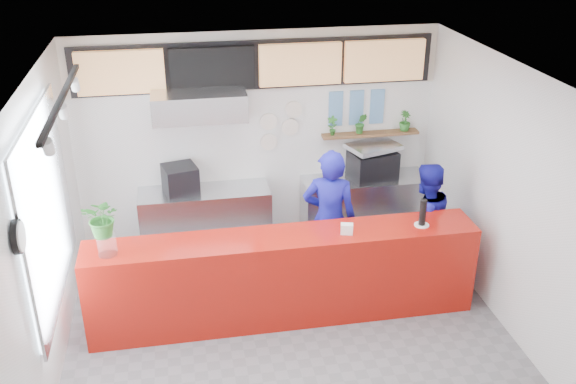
# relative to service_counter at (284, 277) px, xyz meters

# --- Properties ---
(floor) EXTENTS (5.00, 5.00, 0.00)m
(floor) POSITION_rel_service_counter_xyz_m (0.00, -0.40, -0.55)
(floor) COLOR slate
(floor) RESTS_ON ground
(ceiling) EXTENTS (5.00, 5.00, 0.00)m
(ceiling) POSITION_rel_service_counter_xyz_m (0.00, -0.40, 2.45)
(ceiling) COLOR silver
(wall_back) EXTENTS (5.00, 0.00, 5.00)m
(wall_back) POSITION_rel_service_counter_xyz_m (0.00, 2.10, 0.95)
(wall_back) COLOR white
(wall_back) RESTS_ON ground
(wall_left) EXTENTS (0.00, 5.00, 5.00)m
(wall_left) POSITION_rel_service_counter_xyz_m (-2.50, -0.40, 0.95)
(wall_left) COLOR white
(wall_left) RESTS_ON ground
(wall_right) EXTENTS (0.00, 5.00, 5.00)m
(wall_right) POSITION_rel_service_counter_xyz_m (2.50, -0.40, 0.95)
(wall_right) COLOR white
(wall_right) RESTS_ON ground
(service_counter) EXTENTS (4.50, 0.60, 1.10)m
(service_counter) POSITION_rel_service_counter_xyz_m (0.00, 0.00, 0.00)
(service_counter) COLOR #A4140B
(service_counter) RESTS_ON ground
(cream_band) EXTENTS (5.00, 0.02, 0.80)m
(cream_band) POSITION_rel_service_counter_xyz_m (0.00, 2.09, 2.05)
(cream_band) COLOR beige
(cream_band) RESTS_ON wall_back
(prep_bench) EXTENTS (1.80, 0.60, 0.90)m
(prep_bench) POSITION_rel_service_counter_xyz_m (-0.80, 1.80, -0.10)
(prep_bench) COLOR #B2B5BA
(prep_bench) RESTS_ON ground
(panini_oven) EXTENTS (0.52, 0.52, 0.39)m
(panini_oven) POSITION_rel_service_counter_xyz_m (-1.11, 1.80, 0.54)
(panini_oven) COLOR black
(panini_oven) RESTS_ON prep_bench
(extraction_hood) EXTENTS (1.20, 0.70, 0.35)m
(extraction_hood) POSITION_rel_service_counter_xyz_m (-0.80, 1.75, 1.60)
(extraction_hood) COLOR #B2B5BA
(extraction_hood) RESTS_ON ceiling
(hood_lip) EXTENTS (1.20, 0.69, 0.31)m
(hood_lip) POSITION_rel_service_counter_xyz_m (-0.80, 1.75, 1.40)
(hood_lip) COLOR #B2B5BA
(hood_lip) RESTS_ON ceiling
(right_bench) EXTENTS (1.80, 0.60, 0.90)m
(right_bench) POSITION_rel_service_counter_xyz_m (1.50, 1.80, -0.10)
(right_bench) COLOR #B2B5BA
(right_bench) RESTS_ON ground
(espresso_machine) EXTENTS (0.71, 0.56, 0.41)m
(espresso_machine) POSITION_rel_service_counter_xyz_m (1.59, 1.80, 0.55)
(espresso_machine) COLOR black
(espresso_machine) RESTS_ON right_bench
(espresso_tray) EXTENTS (0.82, 0.68, 0.06)m
(espresso_tray) POSITION_rel_service_counter_xyz_m (1.59, 1.80, 0.83)
(espresso_tray) COLOR silver
(espresso_tray) RESTS_ON espresso_machine
(herb_shelf) EXTENTS (1.40, 0.18, 0.04)m
(herb_shelf) POSITION_rel_service_counter_xyz_m (1.60, 2.00, 0.95)
(herb_shelf) COLOR brown
(herb_shelf) RESTS_ON wall_back
(menu_board_far_left) EXTENTS (1.10, 0.10, 0.55)m
(menu_board_far_left) POSITION_rel_service_counter_xyz_m (-1.75, 1.98, 2.00)
(menu_board_far_left) COLOR tan
(menu_board_far_left) RESTS_ON wall_back
(menu_board_mid_left) EXTENTS (1.10, 0.10, 0.55)m
(menu_board_mid_left) POSITION_rel_service_counter_xyz_m (-0.59, 1.98, 2.00)
(menu_board_mid_left) COLOR black
(menu_board_mid_left) RESTS_ON wall_back
(menu_board_mid_right) EXTENTS (1.10, 0.10, 0.55)m
(menu_board_mid_right) POSITION_rel_service_counter_xyz_m (0.57, 1.98, 2.00)
(menu_board_mid_right) COLOR tan
(menu_board_mid_right) RESTS_ON wall_back
(menu_board_far_right) EXTENTS (1.10, 0.10, 0.55)m
(menu_board_far_right) POSITION_rel_service_counter_xyz_m (1.73, 1.98, 2.00)
(menu_board_far_right) COLOR tan
(menu_board_far_right) RESTS_ON wall_back
(soffit) EXTENTS (4.80, 0.04, 0.65)m
(soffit) POSITION_rel_service_counter_xyz_m (0.00, 2.06, 2.00)
(soffit) COLOR black
(soffit) RESTS_ON wall_back
(window_pane) EXTENTS (0.04, 2.20, 1.90)m
(window_pane) POSITION_rel_service_counter_xyz_m (-2.47, -0.10, 1.15)
(window_pane) COLOR silver
(window_pane) RESTS_ON wall_left
(window_frame) EXTENTS (0.03, 2.30, 2.00)m
(window_frame) POSITION_rel_service_counter_xyz_m (-2.45, -0.10, 1.15)
(window_frame) COLOR #B2B5BA
(window_frame) RESTS_ON wall_left
(wall_clock_rim) EXTENTS (0.05, 0.30, 0.30)m
(wall_clock_rim) POSITION_rel_service_counter_xyz_m (-2.46, -1.30, 1.50)
(wall_clock_rim) COLOR black
(wall_clock_rim) RESTS_ON wall_left
(wall_clock_face) EXTENTS (0.02, 0.26, 0.26)m
(wall_clock_face) POSITION_rel_service_counter_xyz_m (-2.43, -1.30, 1.50)
(wall_clock_face) COLOR white
(wall_clock_face) RESTS_ON wall_left
(track_rail) EXTENTS (0.05, 2.40, 0.04)m
(track_rail) POSITION_rel_service_counter_xyz_m (-2.10, -0.40, 2.39)
(track_rail) COLOR black
(track_rail) RESTS_ON ceiling
(dec_plate_a) EXTENTS (0.24, 0.03, 0.24)m
(dec_plate_a) POSITION_rel_service_counter_xyz_m (0.15, 2.07, 1.20)
(dec_plate_a) COLOR silver
(dec_plate_a) RESTS_ON wall_back
(dec_plate_b) EXTENTS (0.24, 0.03, 0.24)m
(dec_plate_b) POSITION_rel_service_counter_xyz_m (0.45, 2.07, 1.10)
(dec_plate_b) COLOR silver
(dec_plate_b) RESTS_ON wall_back
(dec_plate_c) EXTENTS (0.24, 0.03, 0.24)m
(dec_plate_c) POSITION_rel_service_counter_xyz_m (0.15, 2.07, 0.90)
(dec_plate_c) COLOR silver
(dec_plate_c) RESTS_ON wall_back
(dec_plate_d) EXTENTS (0.24, 0.03, 0.24)m
(dec_plate_d) POSITION_rel_service_counter_xyz_m (0.50, 2.07, 1.35)
(dec_plate_d) COLOR silver
(dec_plate_d) RESTS_ON wall_back
(photo_frame_a) EXTENTS (0.20, 0.02, 0.25)m
(photo_frame_a) POSITION_rel_service_counter_xyz_m (1.10, 2.08, 1.45)
(photo_frame_a) COLOR #598CBF
(photo_frame_a) RESTS_ON wall_back
(photo_frame_b) EXTENTS (0.20, 0.02, 0.25)m
(photo_frame_b) POSITION_rel_service_counter_xyz_m (1.40, 2.08, 1.45)
(photo_frame_b) COLOR #598CBF
(photo_frame_b) RESTS_ON wall_back
(photo_frame_c) EXTENTS (0.20, 0.02, 0.25)m
(photo_frame_c) POSITION_rel_service_counter_xyz_m (1.70, 2.08, 1.45)
(photo_frame_c) COLOR #598CBF
(photo_frame_c) RESTS_ON wall_back
(photo_frame_d) EXTENTS (0.20, 0.02, 0.25)m
(photo_frame_d) POSITION_rel_service_counter_xyz_m (1.10, 2.08, 1.20)
(photo_frame_d) COLOR #598CBF
(photo_frame_d) RESTS_ON wall_back
(photo_frame_e) EXTENTS (0.20, 0.02, 0.25)m
(photo_frame_e) POSITION_rel_service_counter_xyz_m (1.40, 2.08, 1.20)
(photo_frame_e) COLOR #598CBF
(photo_frame_e) RESTS_ON wall_back
(photo_frame_f) EXTENTS (0.20, 0.02, 0.25)m
(photo_frame_f) POSITION_rel_service_counter_xyz_m (1.70, 2.08, 1.20)
(photo_frame_f) COLOR #598CBF
(photo_frame_f) RESTS_ON wall_back
(staff_center) EXTENTS (0.78, 0.63, 1.85)m
(staff_center) POSITION_rel_service_counter_xyz_m (0.68, 0.63, 0.37)
(staff_center) COLOR #161698
(staff_center) RESTS_ON ground
(staff_right) EXTENTS (0.92, 0.80, 1.61)m
(staff_right) POSITION_rel_service_counter_xyz_m (1.90, 0.54, 0.25)
(staff_right) COLOR #161698
(staff_right) RESTS_ON ground
(herb_a) EXTENTS (0.17, 0.14, 0.28)m
(herb_a) POSITION_rel_service_counter_xyz_m (1.04, 2.00, 1.11)
(herb_a) COLOR #2B6E26
(herb_a) RESTS_ON herb_shelf
(herb_b) EXTENTS (0.19, 0.17, 0.30)m
(herb_b) POSITION_rel_service_counter_xyz_m (1.45, 2.00, 1.12)
(herb_b) COLOR #2B6E26
(herb_b) RESTS_ON herb_shelf
(herb_d) EXTENTS (0.21, 0.20, 0.29)m
(herb_d) POSITION_rel_service_counter_xyz_m (2.10, 2.00, 1.11)
(herb_d) COLOR #2B6E26
(herb_d) RESTS_ON herb_shelf
(glass_vase) EXTENTS (0.26, 0.26, 0.25)m
(glass_vase) POSITION_rel_service_counter_xyz_m (-1.93, -0.06, 0.68)
(glass_vase) COLOR white
(glass_vase) RESTS_ON service_counter
(basil_vase) EXTENTS (0.50, 0.47, 0.44)m
(basil_vase) POSITION_rel_service_counter_xyz_m (-1.93, -0.06, 0.99)
(basil_vase) COLOR #2B6E26
(basil_vase) RESTS_ON glass_vase
(napkin_holder) EXTENTS (0.16, 0.12, 0.12)m
(napkin_holder) POSITION_rel_service_counter_xyz_m (0.71, -0.08, 0.61)
(napkin_holder) COLOR white
(napkin_holder) RESTS_ON service_counter
(white_plate) EXTENTS (0.18, 0.18, 0.01)m
(white_plate) POSITION_rel_service_counter_xyz_m (1.62, -0.04, 0.56)
(white_plate) COLOR white
(white_plate) RESTS_ON service_counter
(pepper_mill) EXTENTS (0.10, 0.10, 0.31)m
(pepper_mill) POSITION_rel_service_counter_xyz_m (1.62, -0.04, 0.72)
(pepper_mill) COLOR black
(pepper_mill) RESTS_ON white_plate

